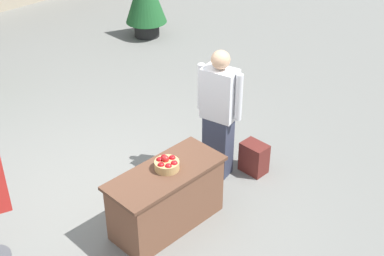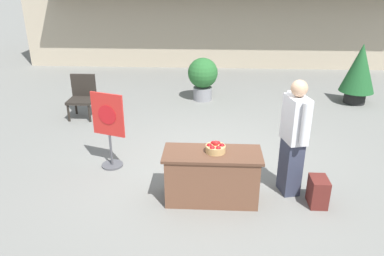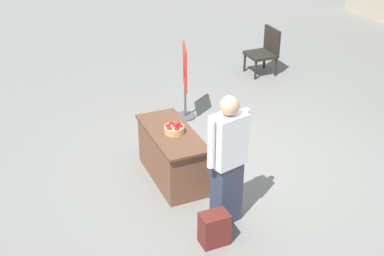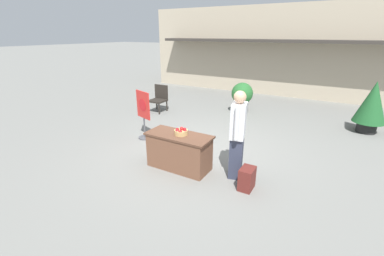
{
  "view_description": "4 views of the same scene",
  "coord_description": "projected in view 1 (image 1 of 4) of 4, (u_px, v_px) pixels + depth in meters",
  "views": [
    {
      "loc": [
        -3.04,
        -4.36,
        4.27
      ],
      "look_at": [
        0.6,
        -0.7,
        1.02
      ],
      "focal_mm": 50.0,
      "sensor_mm": 36.0,
      "label": 1
    },
    {
      "loc": [
        0.03,
        -5.49,
        3.11
      ],
      "look_at": [
        -0.24,
        -0.34,
        0.92
      ],
      "focal_mm": 35.0,
      "sensor_mm": 36.0,
      "label": 2
    },
    {
      "loc": [
        6.09,
        -3.13,
        4.3
      ],
      "look_at": [
        0.62,
        -0.77,
        1.08
      ],
      "focal_mm": 50.0,
      "sensor_mm": 36.0,
      "label": 3
    },
    {
      "loc": [
        2.74,
        -4.92,
        2.71
      ],
      "look_at": [
        -0.07,
        -0.06,
        0.63
      ],
      "focal_mm": 24.0,
      "sensor_mm": 36.0,
      "label": 4
    }
  ],
  "objects": [
    {
      "name": "backpack",
      "position": [
        254.0,
        158.0,
        7.0
      ],
      "size": [
        0.24,
        0.34,
        0.42
      ],
      "color": "maroon",
      "rests_on": "ground_plane"
    },
    {
      "name": "person_visitor",
      "position": [
        219.0,
        114.0,
        6.63
      ],
      "size": [
        0.35,
        0.6,
        1.74
      ],
      "rotation": [
        0.0,
        0.0,
        -2.91
      ],
      "color": "#33384C",
      "rests_on": "ground_plane"
    },
    {
      "name": "display_table",
      "position": [
        166.0,
        198.0,
        6.04
      ],
      "size": [
        1.38,
        0.6,
        0.76
      ],
      "color": "brown",
      "rests_on": "ground_plane"
    },
    {
      "name": "apple_basket",
      "position": [
        167.0,
        164.0,
        5.85
      ],
      "size": [
        0.28,
        0.28,
        0.16
      ],
      "color": "tan",
      "rests_on": "display_table"
    },
    {
      "name": "ground_plane",
      "position": [
        118.0,
        194.0,
        6.71
      ],
      "size": [
        120.0,
        120.0,
        0.0
      ],
      "primitive_type": "plane",
      "color": "slate"
    }
  ]
}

